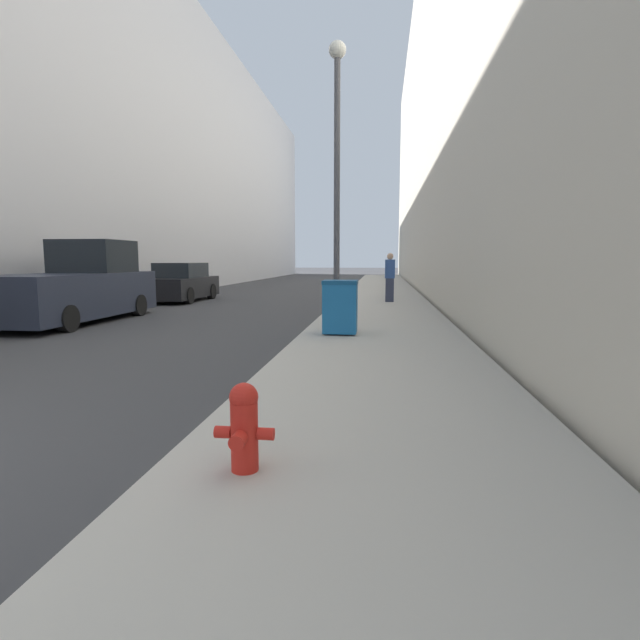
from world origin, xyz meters
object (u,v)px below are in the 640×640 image
trash_bin (340,306)px  parked_sedan_near (182,283)px  pickup_truck (79,288)px  fire_hydrant (244,425)px  lamppost (337,161)px  pedestrian_on_sidewalk (390,277)px

trash_bin → parked_sedan_near: (-7.23, 9.13, -0.00)m
pickup_truck → parked_sedan_near: pickup_truck is taller
pickup_truck → parked_sedan_near: size_ratio=1.29×
parked_sedan_near → fire_hydrant: bearing=-66.1°
lamppost → parked_sedan_near: bearing=134.6°
lamppost → pedestrian_on_sidewalk: size_ratio=3.75×
parked_sedan_near → pedestrian_on_sidewalk: bearing=-6.5°
fire_hydrant → pickup_truck: 11.67m
parked_sedan_near → pedestrian_on_sidewalk: size_ratio=2.41×
pickup_truck → parked_sedan_near: (0.08, 6.83, -0.21)m
trash_bin → lamppost: (-0.27, 2.07, 3.34)m
lamppost → trash_bin: bearing=-82.6°
fire_hydrant → pickup_truck: size_ratio=0.12×
fire_hydrant → pickup_truck: pickup_truck is taller
lamppost → pickup_truck: 7.71m
parked_sedan_near → lamppost: bearing=-45.4°
fire_hydrant → lamppost: (-0.14, 8.95, 3.57)m
trash_bin → lamppost: size_ratio=0.17×
fire_hydrant → lamppost: 9.63m
pedestrian_on_sidewalk → fire_hydrant: bearing=-94.8°
pedestrian_on_sidewalk → trash_bin: bearing=-97.9°
trash_bin → pedestrian_on_sidewalk: (1.14, 8.19, 0.32)m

